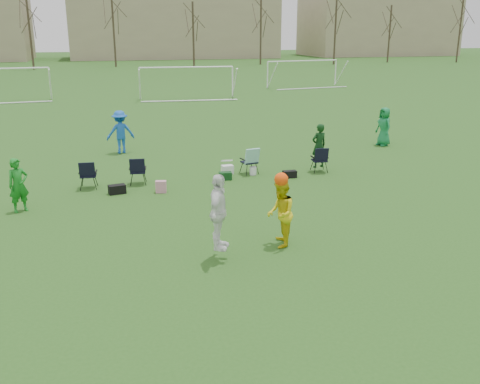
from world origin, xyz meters
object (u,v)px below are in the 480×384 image
object	(u,v)px
center_contest	(253,212)
fielder_green_far	(384,127)
fielder_green_near	(18,185)
goal_right	(303,66)
fielder_blue	(120,132)
goal_mid	(187,73)

from	to	relation	value
center_contest	fielder_green_far	bearing A→B (deg)	48.29
fielder_green_near	center_contest	distance (m)	7.50
fielder_green_far	goal_right	distance (m)	26.88
fielder_green_near	center_contest	bearing A→B (deg)	-66.91
fielder_green_near	fielder_green_far	xyz separation A→B (m)	(15.23, 5.83, 0.08)
fielder_blue	center_contest	distance (m)	12.30
fielder_green_near	goal_right	world-z (taller)	goal_right
fielder_green_far	goal_right	xyz separation A→B (m)	(6.05, 26.17, 1.03)
fielder_green_far	center_contest	world-z (taller)	center_contest
center_contest	goal_right	bearing A→B (deg)	67.18
fielder_green_far	center_contest	distance (m)	14.12
fielder_green_near	fielder_green_far	world-z (taller)	fielder_green_far
fielder_green_near	fielder_blue	bearing A→B (deg)	37.79
fielder_green_near	goal_mid	bearing A→B (deg)	42.32
fielder_green_near	fielder_green_far	distance (m)	16.31
fielder_green_near	center_contest	xyz separation A→B (m)	(5.84, -4.71, 0.22)
fielder_blue	fielder_green_far	world-z (taller)	fielder_blue
fielder_blue	fielder_green_near	bearing A→B (deg)	57.48
fielder_blue	fielder_green_far	bearing A→B (deg)	164.50
fielder_blue	center_contest	world-z (taller)	center_contest
fielder_blue	goal_right	size ratio (longest dim) A/B	0.25
fielder_green_far	fielder_green_near	bearing A→B (deg)	-77.95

